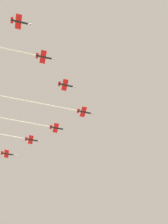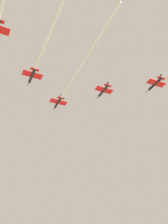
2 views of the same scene
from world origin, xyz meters
name	(u,v)px [view 1 (image 1 of 2)]	position (x,y,z in m)	size (l,w,h in m)	color
jet_lead	(55,106)	(3.57, -28.85, 155.44)	(54.89, 43.69, 2.54)	black
jet_port_inner	(28,123)	(-20.26, -25.40, 154.07)	(54.65, 43.50, 2.54)	black
jet_starboard_inner	(66,85)	(17.86, -39.85, 156.82)	(10.92, 9.58, 2.54)	black
jet_starboard_outer	(12,50)	(0.02, -76.26, 154.37)	(52.57, 41.85, 2.54)	black
jet_port_trail	(20,22)	(13.02, -88.28, 155.95)	(10.92, 9.58, 2.54)	black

